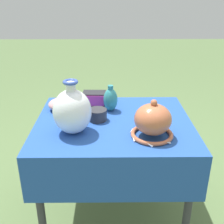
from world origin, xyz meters
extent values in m
plane|color=#567042|center=(0.00, 0.00, 0.00)|extent=(14.00, 14.00, 0.00)
cylinder|color=#38383D|center=(-0.40, -0.33, 0.33)|extent=(0.04, 0.04, 0.66)
cylinder|color=#38383D|center=(0.40, -0.33, 0.33)|extent=(0.04, 0.04, 0.66)
cylinder|color=#38383D|center=(-0.40, 0.33, 0.33)|extent=(0.04, 0.04, 0.66)
cylinder|color=#38383D|center=(0.40, 0.33, 0.33)|extent=(0.04, 0.04, 0.66)
cube|color=#38383D|center=(0.00, 0.00, 0.67)|extent=(0.91, 0.76, 0.03)
cube|color=#234C9E|center=(0.00, 0.00, 0.69)|extent=(0.93, 0.78, 0.01)
cube|color=#234C9E|center=(0.00, -0.39, 0.56)|extent=(0.93, 0.01, 0.27)
ellipsoid|color=white|center=(-0.22, -0.14, 0.82)|extent=(0.21, 0.21, 0.25)
cylinder|color=white|center=(-0.22, -0.14, 0.96)|extent=(0.05, 0.05, 0.05)
torus|color=#3851A8|center=(-0.22, -0.14, 0.98)|extent=(0.08, 0.08, 0.02)
torus|color=#BC6642|center=(0.20, -0.19, 0.71)|extent=(0.23, 0.23, 0.02)
ellipsoid|color=#BC6642|center=(0.20, -0.19, 0.79)|extent=(0.20, 0.20, 0.16)
sphere|color=#BC6642|center=(0.20, -0.19, 0.89)|extent=(0.04, 0.04, 0.04)
cone|color=white|center=(0.32, -0.19, 0.71)|extent=(0.01, 0.03, 0.03)
cone|color=white|center=(0.27, -0.10, 0.71)|extent=(0.03, 0.03, 0.03)
cone|color=white|center=(0.18, -0.08, 0.71)|extent=(0.04, 0.02, 0.03)
cone|color=white|center=(0.10, -0.14, 0.71)|extent=(0.03, 0.04, 0.03)
cone|color=white|center=(0.10, -0.24, 0.71)|extent=(0.03, 0.04, 0.03)
cone|color=white|center=(0.18, -0.30, 0.71)|extent=(0.04, 0.02, 0.03)
cone|color=white|center=(0.27, -0.28, 0.71)|extent=(0.03, 0.03, 0.03)
cube|color=#232328|center=(-0.13, 0.27, 0.74)|extent=(0.16, 0.10, 0.09)
cube|color=#B23384|center=(-0.13, 0.21, 0.74)|extent=(0.13, 0.01, 0.07)
ellipsoid|color=teal|center=(-0.02, 0.16, 0.77)|extent=(0.09, 0.09, 0.15)
cylinder|color=teal|center=(-0.02, 0.16, 0.85)|extent=(0.03, 0.03, 0.03)
ellipsoid|color=#D19399|center=(-0.34, 0.17, 0.73)|extent=(0.16, 0.16, 0.07)
cylinder|color=#2D2D33|center=(-0.10, 0.01, 0.73)|extent=(0.11, 0.11, 0.07)
camera|label=1|loc=(-0.03, -1.51, 1.43)|focal=45.00mm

